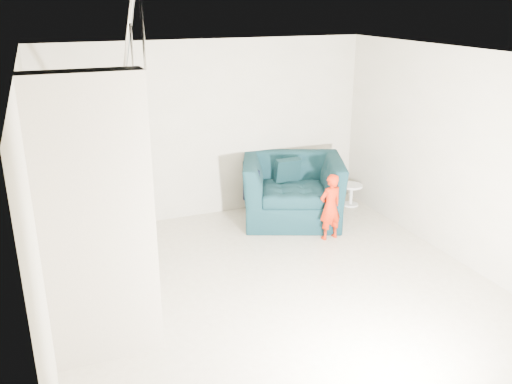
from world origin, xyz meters
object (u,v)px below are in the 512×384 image
at_px(armchair, 292,189).
at_px(side_table, 351,191).
at_px(staircase, 91,228).
at_px(toddler, 330,207).

xyz_separation_m(armchair, side_table, (1.16, 0.17, -0.24)).
distance_m(side_table, staircase, 4.62).
bearing_deg(armchair, staircase, -132.04).
distance_m(armchair, side_table, 1.20).
relative_size(toddler, staircase, 0.27).
bearing_deg(armchair, toddler, -55.84).
relative_size(armchair, side_table, 4.13).
xyz_separation_m(armchair, toddler, (0.18, -0.86, -0.00)).
bearing_deg(toddler, armchair, -86.11).
distance_m(toddler, side_table, 1.44).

